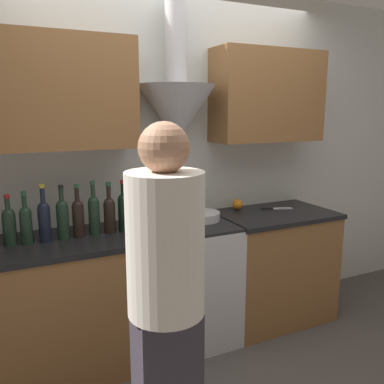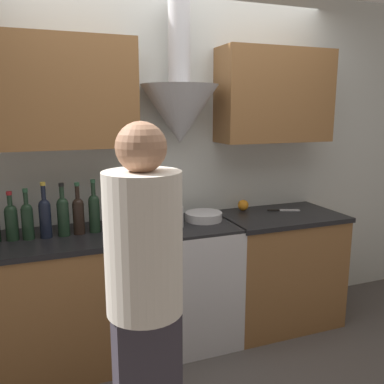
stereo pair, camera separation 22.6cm
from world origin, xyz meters
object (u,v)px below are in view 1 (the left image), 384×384
object	(u,v)px
wine_bottle_6	(78,216)
wine_bottle_7	(94,213)
wine_bottle_8	(109,213)
orange_fruit	(238,204)
wine_bottle_9	(123,210)
wine_bottle_3	(26,223)
wine_bottle_4	(44,219)
person_foreground_left	(166,297)
wine_bottle_5	(63,217)
mixing_bowl	(202,216)
stove_range	(186,282)
wine_bottle_2	(9,224)
stock_pot	(168,217)

from	to	relation	value
wine_bottle_6	wine_bottle_7	size ratio (longest dim) A/B	0.96
wine_bottle_8	orange_fruit	xyz separation A→B (m)	(1.10, 0.18, -0.09)
wine_bottle_7	orange_fruit	distance (m)	1.22
wine_bottle_9	wine_bottle_3	bearing A→B (deg)	179.98
wine_bottle_4	person_foreground_left	world-z (taller)	person_foreground_left
wine_bottle_3	orange_fruit	world-z (taller)	wine_bottle_3
wine_bottle_7	wine_bottle_8	bearing A→B (deg)	-2.49
wine_bottle_5	wine_bottle_7	distance (m)	0.20
wine_bottle_3	wine_bottle_4	bearing A→B (deg)	-2.28
mixing_bowl	person_foreground_left	distance (m)	1.31
stove_range	wine_bottle_2	bearing A→B (deg)	178.02
mixing_bowl	wine_bottle_8	bearing A→B (deg)	-178.86
wine_bottle_8	orange_fruit	size ratio (longest dim) A/B	3.88
mixing_bowl	stock_pot	bearing A→B (deg)	-167.00
wine_bottle_3	person_foreground_left	distance (m)	1.18
orange_fruit	stock_pot	bearing A→B (deg)	-161.90
wine_bottle_4	stock_pot	world-z (taller)	wine_bottle_4
stove_range	wine_bottle_8	xyz separation A→B (m)	(-0.54, 0.03, 0.58)
wine_bottle_5	stock_pot	size ratio (longest dim) A/B	1.66
stove_range	orange_fruit	xyz separation A→B (m)	(0.56, 0.20, 0.49)
mixing_bowl	wine_bottle_9	bearing A→B (deg)	-178.33
person_foreground_left	stock_pot	bearing A→B (deg)	67.15
wine_bottle_5	wine_bottle_8	world-z (taller)	wine_bottle_5
wine_bottle_2	wine_bottle_8	xyz separation A→B (m)	(0.60, -0.01, 0.01)
wine_bottle_3	wine_bottle_6	distance (m)	0.31
mixing_bowl	orange_fruit	world-z (taller)	orange_fruit
wine_bottle_9	mixing_bowl	bearing A→B (deg)	1.67
stock_pot	person_foreground_left	world-z (taller)	person_foreground_left
stove_range	wine_bottle_7	distance (m)	0.87
stove_range	wine_bottle_3	xyz separation A→B (m)	(-1.05, 0.02, 0.58)
wine_bottle_4	wine_bottle_8	xyz separation A→B (m)	(0.41, 0.01, -0.01)
wine_bottle_3	wine_bottle_6	world-z (taller)	wine_bottle_6
wine_bottle_4	stock_pot	size ratio (longest dim) A/B	1.72
wine_bottle_7	wine_bottle_9	world-z (taller)	wine_bottle_7
wine_bottle_4	mixing_bowl	distance (m)	1.10
wine_bottle_2	wine_bottle_9	size ratio (longest dim) A/B	0.89
stove_range	wine_bottle_5	world-z (taller)	wine_bottle_5
wine_bottle_6	mixing_bowl	world-z (taller)	wine_bottle_6
stove_range	wine_bottle_3	size ratio (longest dim) A/B	2.77
stove_range	mixing_bowl	bearing A→B (deg)	15.24
wine_bottle_8	wine_bottle_9	distance (m)	0.09
stove_range	mixing_bowl	world-z (taller)	mixing_bowl
stove_range	orange_fruit	size ratio (longest dim) A/B	10.29
wine_bottle_2	wine_bottle_4	bearing A→B (deg)	-6.09
wine_bottle_7	wine_bottle_8	distance (m)	0.10
stock_pot	orange_fruit	xyz separation A→B (m)	(0.70, 0.23, -0.03)
wine_bottle_7	wine_bottle_8	size ratio (longest dim) A/B	1.05
wine_bottle_9	stock_pot	distance (m)	0.31
wine_bottle_8	orange_fruit	bearing A→B (deg)	9.11
stove_range	wine_bottle_6	world-z (taller)	wine_bottle_6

